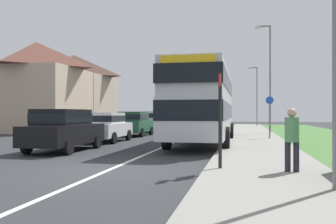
% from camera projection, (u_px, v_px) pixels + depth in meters
% --- Properties ---
extents(ground_plane, '(120.00, 120.00, 0.00)m').
position_uv_depth(ground_plane, '(109.00, 170.00, 9.97)').
color(ground_plane, '#2D3033').
extents(lane_marking_centre, '(0.14, 60.00, 0.01)m').
position_uv_depth(lane_marking_centre, '(168.00, 145.00, 17.81)').
color(lane_marking_centre, silver).
rests_on(lane_marking_centre, ground_plane).
extents(pavement_near_side, '(3.20, 68.00, 0.12)m').
position_uv_depth(pavement_near_side, '(258.00, 150.00, 15.01)').
color(pavement_near_side, gray).
rests_on(pavement_near_side, ground_plane).
extents(double_decker_bus, '(2.80, 10.70, 3.70)m').
position_uv_depth(double_decker_bus, '(203.00, 101.00, 18.28)').
color(double_decker_bus, '#BCBCC1').
rests_on(double_decker_bus, ground_plane).
extents(parked_car_black, '(1.90, 4.41, 1.71)m').
position_uv_depth(parked_car_black, '(64.00, 128.00, 14.96)').
color(parked_car_black, black).
rests_on(parked_car_black, ground_plane).
extents(parked_car_white, '(1.92, 4.00, 1.59)m').
position_uv_depth(parked_car_white, '(106.00, 126.00, 19.81)').
color(parked_car_white, silver).
rests_on(parked_car_white, ground_plane).
extents(parked_car_dark_green, '(1.93, 3.99, 1.66)m').
position_uv_depth(parked_car_dark_green, '(134.00, 123.00, 25.02)').
color(parked_car_dark_green, '#19472D').
rests_on(parked_car_dark_green, ground_plane).
extents(parked_car_silver, '(1.98, 4.15, 1.73)m').
position_uv_depth(parked_car_silver, '(154.00, 121.00, 30.32)').
color(parked_car_silver, '#B7B7BC').
rests_on(parked_car_silver, ground_plane).
extents(pedestrian_at_stop, '(0.34, 0.34, 1.67)m').
position_uv_depth(pedestrian_at_stop, '(292.00, 137.00, 8.93)').
color(pedestrian_at_stop, '#23232D').
rests_on(pedestrian_at_stop, ground_plane).
extents(bus_stop_sign, '(0.09, 0.52, 2.60)m').
position_uv_depth(bus_stop_sign, '(220.00, 114.00, 9.55)').
color(bus_stop_sign, black).
rests_on(bus_stop_sign, ground_plane).
extents(cycle_route_sign, '(0.44, 0.08, 2.52)m').
position_uv_depth(cycle_route_sign, '(270.00, 115.00, 20.95)').
color(cycle_route_sign, slate).
rests_on(cycle_route_sign, ground_plane).
extents(street_lamp_mid, '(1.14, 0.20, 7.91)m').
position_uv_depth(street_lamp_mid, '(269.00, 72.00, 26.46)').
color(street_lamp_mid, slate).
rests_on(street_lamp_mid, ground_plane).
extents(street_lamp_far, '(1.14, 0.20, 6.98)m').
position_uv_depth(street_lamp_far, '(256.00, 92.00, 43.00)').
color(street_lamp_far, slate).
rests_on(street_lamp_far, ground_plane).
extents(house_terrace_far_side, '(7.20, 13.70, 7.49)m').
position_uv_depth(house_terrace_far_side, '(57.00, 90.00, 33.89)').
color(house_terrace_far_side, '#C1A88E').
rests_on(house_terrace_far_side, ground_plane).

